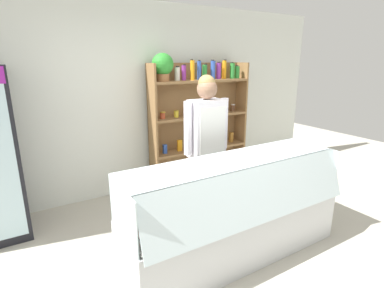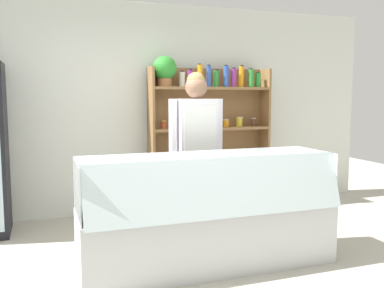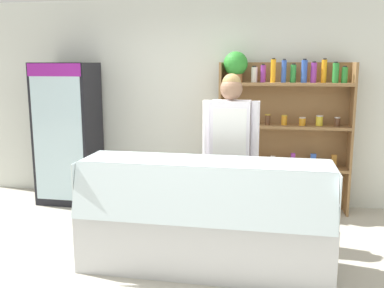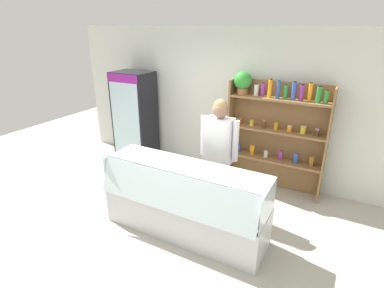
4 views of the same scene
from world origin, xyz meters
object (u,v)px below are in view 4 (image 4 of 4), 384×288
at_px(shelving_unit, 272,124).
at_px(shop_clerk, 219,147).
at_px(drinks_fridge, 135,118).
at_px(deli_display_case, 184,212).

xyz_separation_m(shelving_unit, shop_clerk, (-0.49, -1.07, -0.12)).
distance_m(drinks_fridge, deli_display_case, 2.72).
bearing_deg(shelving_unit, deli_display_case, -109.70).
relative_size(shelving_unit, deli_display_case, 0.89).
bearing_deg(deli_display_case, drinks_fridge, 142.45).
distance_m(drinks_fridge, shop_clerk, 2.43).
bearing_deg(shop_clerk, deli_display_case, -102.37).
bearing_deg(drinks_fridge, deli_display_case, -37.55).
relative_size(drinks_fridge, shop_clerk, 1.06).
xyz_separation_m(shelving_unit, deli_display_case, (-0.65, -1.81, -0.86)).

